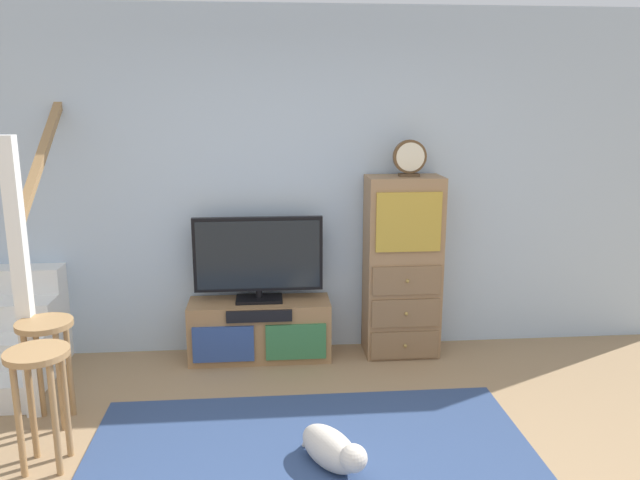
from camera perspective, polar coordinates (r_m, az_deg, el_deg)
back_wall at (r=4.95m, az=-2.31°, el=5.18°), size 6.40×0.12×2.70m
area_rug at (r=3.65m, az=-0.61°, el=-20.43°), size 2.60×1.80×0.01m
media_console at (r=4.96m, az=-5.53°, el=-8.19°), size 1.10×0.38×0.47m
television at (r=4.81m, az=-5.68°, el=-1.55°), size 0.99×0.22×0.66m
side_cabinet at (r=4.94m, az=7.55°, el=-2.49°), size 0.58×0.38×1.43m
desk_clock at (r=4.78m, az=8.22°, el=7.43°), size 0.25×0.08×0.28m
staircase at (r=5.32m, az=-27.04°, el=-6.57°), size 1.00×1.36×2.20m
bar_stool_near at (r=3.78m, az=-24.32°, el=-11.67°), size 0.34×0.34×0.69m
bar_stool_far at (r=4.24m, az=-23.77°, el=-9.01°), size 0.34×0.34×0.68m
dog at (r=3.62m, az=1.17°, el=-18.67°), size 0.40×0.49×0.23m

